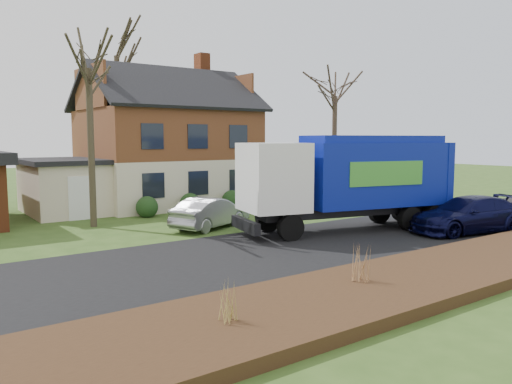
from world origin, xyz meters
TOP-DOWN VIEW (x-y plane):
  - ground at (0.00, 0.00)m, footprint 120.00×120.00m
  - road at (0.00, 0.00)m, footprint 80.00×7.00m
  - mulch_verge at (0.00, -5.30)m, footprint 80.00×3.50m
  - main_house at (1.49, 13.91)m, footprint 12.95×8.95m
  - garbage_truck at (4.46, 1.32)m, footprint 9.68×4.50m
  - silver_sedan at (-0.15, 5.24)m, footprint 4.33×2.93m
  - navy_wagon at (7.99, -1.90)m, footprint 5.53×3.31m
  - tree_front_west at (-4.23, 8.53)m, footprint 3.22×3.22m
  - tree_front_east at (10.48, 8.57)m, footprint 3.30×3.30m
  - tree_back at (1.55, 20.80)m, footprint 4.11×4.11m
  - grass_clump_west at (-5.96, -5.37)m, footprint 0.30×0.25m
  - grass_clump_mid at (-1.76, -4.98)m, footprint 0.33×0.27m

SIDE VIEW (x-z plane):
  - ground at x=0.00m, z-range 0.00..0.00m
  - road at x=0.00m, z-range 0.00..0.02m
  - mulch_verge at x=0.00m, z-range 0.00..0.30m
  - silver_sedan at x=-0.15m, z-range 0.00..1.35m
  - grass_clump_west at x=-5.96m, z-range 0.30..1.11m
  - navy_wagon at x=7.99m, z-range 0.00..1.50m
  - grass_clump_mid at x=-1.76m, z-range 0.30..1.22m
  - garbage_truck at x=4.46m, z-range 0.31..4.32m
  - main_house at x=1.49m, z-range -0.60..8.66m
  - tree_front_east at x=10.48m, z-range 2.87..12.05m
  - tree_front_west at x=-4.23m, z-range 3.10..12.67m
  - tree_back at x=1.55m, z-range 4.34..17.34m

